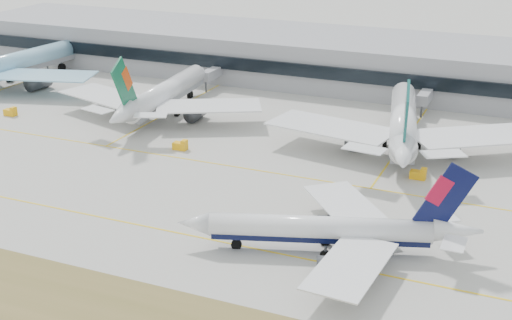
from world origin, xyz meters
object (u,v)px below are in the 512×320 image
at_px(terminal, 347,60).
at_px(widebody_korean, 14,65).
at_px(widebody_eva, 163,96).
at_px(widebody_cathay, 403,124).
at_px(taxiing_airliner, 331,230).

bearing_deg(terminal, widebody_korean, -155.26).
bearing_deg(widebody_eva, terminal, -38.11).
bearing_deg(widebody_eva, widebody_cathay, -95.42).
distance_m(widebody_korean, widebody_cathay, 130.84).
relative_size(widebody_eva, widebody_cathay, 0.93).
bearing_deg(terminal, widebody_eva, -123.22).
xyz_separation_m(taxiing_airliner, widebody_cathay, (-0.21, 58.50, 2.07)).
xyz_separation_m(widebody_cathay, terminal, (-31.09, 57.24, 1.09)).
distance_m(widebody_eva, terminal, 67.70).
height_order(widebody_korean, terminal, widebody_korean).
bearing_deg(widebody_korean, widebody_cathay, -88.98).
bearing_deg(widebody_cathay, taxiing_airliner, 168.03).
distance_m(taxiing_airliner, widebody_eva, 90.40).
distance_m(taxiing_airliner, widebody_korean, 148.14).
xyz_separation_m(taxiing_airliner, widebody_eva, (-68.37, 59.11, 1.52)).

